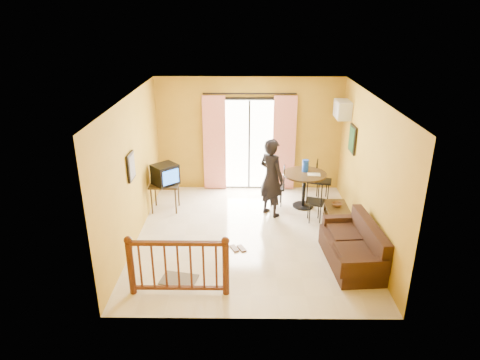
{
  "coord_description": "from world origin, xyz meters",
  "views": [
    {
      "loc": [
        -0.11,
        -7.61,
        4.28
      ],
      "look_at": [
        -0.2,
        0.2,
        1.13
      ],
      "focal_mm": 32.0,
      "sensor_mm": 36.0,
      "label": 1
    }
  ],
  "objects_px": {
    "sofa": "(354,248)",
    "standing_person": "(271,178)",
    "coffee_table": "(337,213)",
    "television": "(165,174)",
    "dining_table": "(304,180)"
  },
  "relations": [
    {
      "from": "dining_table",
      "to": "coffee_table",
      "type": "bearing_deg",
      "value": -54.06
    },
    {
      "from": "coffee_table",
      "to": "standing_person",
      "type": "bearing_deg",
      "value": 163.05
    },
    {
      "from": "coffee_table",
      "to": "sofa",
      "type": "bearing_deg",
      "value": -89.9
    },
    {
      "from": "coffee_table",
      "to": "standing_person",
      "type": "relative_size",
      "value": 0.48
    },
    {
      "from": "sofa",
      "to": "standing_person",
      "type": "relative_size",
      "value": 1.0
    },
    {
      "from": "standing_person",
      "to": "television",
      "type": "bearing_deg",
      "value": 40.86
    },
    {
      "from": "coffee_table",
      "to": "dining_table",
      "type": "bearing_deg",
      "value": 125.94
    },
    {
      "from": "dining_table",
      "to": "standing_person",
      "type": "xyz_separation_m",
      "value": [
        -0.78,
        -0.41,
        0.22
      ]
    },
    {
      "from": "dining_table",
      "to": "standing_person",
      "type": "relative_size",
      "value": 0.56
    },
    {
      "from": "dining_table",
      "to": "television",
      "type": "bearing_deg",
      "value": -176.16
    },
    {
      "from": "dining_table",
      "to": "coffee_table",
      "type": "xyz_separation_m",
      "value": [
        0.6,
        -0.83,
        -0.4
      ]
    },
    {
      "from": "coffee_table",
      "to": "sofa",
      "type": "distance_m",
      "value": 1.55
    },
    {
      "from": "television",
      "to": "standing_person",
      "type": "relative_size",
      "value": 0.38
    },
    {
      "from": "television",
      "to": "sofa",
      "type": "xyz_separation_m",
      "value": [
        3.72,
        -2.17,
        -0.56
      ]
    },
    {
      "from": "coffee_table",
      "to": "standing_person",
      "type": "xyz_separation_m",
      "value": [
        -1.38,
        0.42,
        0.62
      ]
    }
  ]
}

